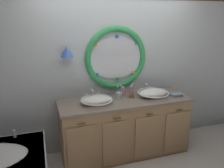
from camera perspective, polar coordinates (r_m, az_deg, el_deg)
name	(u,v)px	position (r m, az deg, el deg)	size (l,w,h in m)	color
ground_plane	(128,161)	(3.55, 4.02, -18.69)	(14.00, 14.00, 0.00)	silver
back_wall_assembly	(115,66)	(3.51, 0.83, 4.60)	(6.40, 0.26, 2.60)	silver
vanity_counter	(125,126)	(3.52, 3.20, -10.54)	(1.93, 0.66, 0.88)	tan
sink_basin_left	(97,100)	(3.17, -3.90, -3.97)	(0.45, 0.45, 0.11)	white
sink_basin_right	(153,93)	(3.47, 10.25, -2.18)	(0.47, 0.47, 0.12)	white
faucet_set_left	(92,94)	(3.40, -4.96, -2.52)	(0.24, 0.12, 0.14)	silver
faucet_set_right	(146,88)	(3.68, 8.41, -1.07)	(0.21, 0.12, 0.14)	silver
toothbrush_holder_left	(119,95)	(3.35, 1.74, -2.77)	(0.09, 0.09, 0.22)	silver
toothbrush_holder_right	(132,94)	(3.40, 4.91, -2.54)	(0.09, 0.09, 0.22)	#996647
soap_dispenser	(123,92)	(3.44, 2.68, -1.92)	(0.06, 0.07, 0.16)	pink
folded_hand_towel	(176,95)	(3.59, 15.81, -2.63)	(0.17, 0.12, 0.04)	#7593A8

